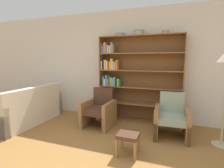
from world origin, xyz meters
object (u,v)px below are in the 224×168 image
at_px(bowl_slate, 139,32).
at_px(bowl_brass, 166,32).
at_px(footstool, 128,137).
at_px(bookshelf, 132,79).
at_px(bowl_cream, 120,34).
at_px(armchair_leather, 99,110).
at_px(armchair_cushioned, 171,118).
at_px(couch, 27,110).

bearing_deg(bowl_slate, bowl_brass, 0.00).
bearing_deg(footstool, bookshelf, 102.23).
relative_size(bookshelf, bowl_cream, 8.75).
relative_size(armchair_leather, armchair_cushioned, 1.00).
distance_m(bookshelf, bowl_cream, 1.13).
height_order(armchair_leather, armchair_cushioned, same).
height_order(couch, armchair_leather, couch).
relative_size(bookshelf, couch, 1.18).
relative_size(bowl_slate, armchair_cushioned, 0.28).
xyz_separation_m(bookshelf, armchair_cushioned, (0.97, -0.64, -0.66)).
relative_size(bowl_cream, bowl_slate, 0.98).
height_order(bowl_brass, armchair_cushioned, bowl_brass).
bearing_deg(footstool, couch, 168.71).
distance_m(couch, armchair_cushioned, 3.32).
distance_m(bookshelf, armchair_leather, 1.10).
bearing_deg(couch, bowl_brass, -71.33).
height_order(bookshelf, armchair_cushioned, bookshelf).
distance_m(armchair_cushioned, footstool, 1.16).
bearing_deg(bowl_slate, couch, -156.76).
relative_size(bowl_cream, bowl_brass, 1.37).
bearing_deg(bowl_slate, bowl_cream, 180.00).
bearing_deg(bookshelf, bowl_cream, -176.32).
height_order(bowl_cream, bowl_brass, bowl_brass).
bearing_deg(couch, armchair_cushioned, -82.69).
xyz_separation_m(couch, armchair_leather, (1.72, 0.44, 0.07)).
relative_size(armchair_leather, footstool, 2.39).
distance_m(couch, footstool, 2.72).
xyz_separation_m(bookshelf, bowl_cream, (-0.30, -0.02, 1.09)).
height_order(couch, footstool, couch).
bearing_deg(armchair_cushioned, bowl_cream, -28.74).
bearing_deg(bowl_slate, bookshelf, 172.51).
relative_size(bookshelf, armchair_leather, 2.44).
height_order(bowl_cream, armchair_leather, bowl_cream).
xyz_separation_m(bowl_brass, footstool, (-0.40, -1.59, -1.84)).
distance_m(bowl_brass, couch, 3.72).
xyz_separation_m(bookshelf, bowl_brass, (0.75, -0.02, 1.09)).
bearing_deg(armchair_leather, couch, 16.06).
distance_m(bowl_cream, couch, 2.91).
relative_size(bowl_brass, armchair_leather, 0.20).
bearing_deg(couch, bowl_cream, -62.60).
distance_m(bookshelf, couch, 2.66).
relative_size(bowl_brass, armchair_cushioned, 0.20).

